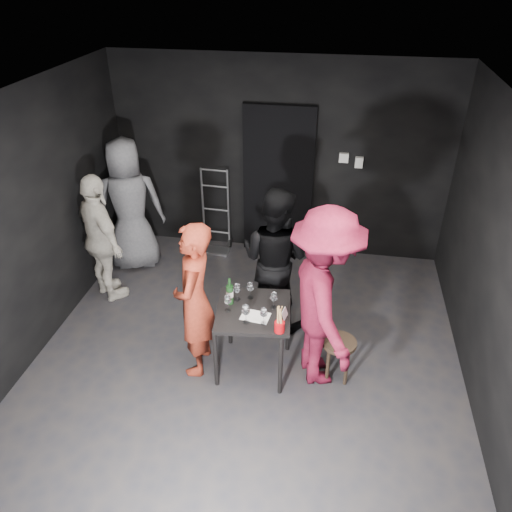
% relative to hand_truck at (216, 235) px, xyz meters
% --- Properties ---
extents(floor, '(4.50, 5.00, 0.02)m').
position_rel_hand_truck_xyz_m(floor, '(0.87, -2.29, -0.22)').
color(floor, black).
rests_on(floor, ground).
extents(ceiling, '(4.50, 5.00, 0.02)m').
position_rel_hand_truck_xyz_m(ceiling, '(0.87, -2.29, 2.48)').
color(ceiling, silver).
rests_on(ceiling, ground).
extents(wall_back, '(4.50, 0.04, 2.70)m').
position_rel_hand_truck_xyz_m(wall_back, '(0.87, 0.21, 1.13)').
color(wall_back, black).
rests_on(wall_back, ground).
extents(wall_left, '(0.04, 5.00, 2.70)m').
position_rel_hand_truck_xyz_m(wall_left, '(-1.38, -2.29, 1.13)').
color(wall_left, black).
rests_on(wall_left, ground).
extents(wall_right, '(0.04, 5.00, 2.70)m').
position_rel_hand_truck_xyz_m(wall_right, '(3.12, -2.29, 1.13)').
color(wall_right, black).
rests_on(wall_right, ground).
extents(doorway, '(0.95, 0.10, 2.10)m').
position_rel_hand_truck_xyz_m(doorway, '(0.87, 0.15, 0.83)').
color(doorway, black).
rests_on(doorway, ground).
extents(wallbox_upper, '(0.12, 0.06, 0.12)m').
position_rel_hand_truck_xyz_m(wallbox_upper, '(1.72, 0.16, 1.23)').
color(wallbox_upper, '#B7B7B2').
rests_on(wallbox_upper, wall_back).
extents(wallbox_lower, '(0.10, 0.06, 0.14)m').
position_rel_hand_truck_xyz_m(wallbox_lower, '(1.92, 0.16, 1.18)').
color(wallbox_lower, '#B7B7B2').
rests_on(wallbox_lower, wall_back).
extents(hand_truck, '(0.41, 0.35, 1.23)m').
position_rel_hand_truck_xyz_m(hand_truck, '(0.00, 0.00, 0.00)').
color(hand_truck, '#B2B2B7').
rests_on(hand_truck, floor).
extents(tasting_table, '(0.72, 0.72, 0.75)m').
position_rel_hand_truck_xyz_m(tasting_table, '(0.96, -2.30, 0.43)').
color(tasting_table, black).
rests_on(tasting_table, floor).
extents(stool, '(0.34, 0.34, 0.47)m').
position_rel_hand_truck_xyz_m(stool, '(1.82, -2.30, 0.15)').
color(stool, black).
rests_on(stool, floor).
extents(server_red, '(0.50, 0.71, 1.87)m').
position_rel_hand_truck_xyz_m(server_red, '(0.39, -2.37, 0.71)').
color(server_red, '#9E301C').
rests_on(server_red, floor).
extents(woman_black, '(1.03, 0.80, 1.88)m').
position_rel_hand_truck_xyz_m(woman_black, '(1.05, -1.47, 0.72)').
color(woman_black, black).
rests_on(woman_black, floor).
extents(man_maroon, '(1.18, 1.68, 2.37)m').
position_rel_hand_truck_xyz_m(man_maroon, '(1.63, -2.28, 0.96)').
color(man_maroon, maroon).
rests_on(man_maroon, floor).
extents(bystander_cream, '(1.11, 1.05, 1.77)m').
position_rel_hand_truck_xyz_m(bystander_cream, '(-1.05, -1.36, 0.66)').
color(bystander_cream, beige).
rests_on(bystander_cream, floor).
extents(bystander_grey, '(1.18, 0.87, 2.16)m').
position_rel_hand_truck_xyz_m(bystander_grey, '(-0.99, -0.59, 0.86)').
color(bystander_grey, '#57575C').
rests_on(bystander_grey, floor).
extents(tasting_mat, '(0.29, 0.21, 0.00)m').
position_rel_hand_truck_xyz_m(tasting_mat, '(0.99, -2.41, 0.53)').
color(tasting_mat, white).
rests_on(tasting_mat, tasting_table).
extents(wine_glass_a, '(0.09, 0.09, 0.19)m').
position_rel_hand_truck_xyz_m(wine_glass_a, '(0.71, -2.36, 0.62)').
color(wine_glass_a, white).
rests_on(wine_glass_a, tasting_table).
extents(wine_glass_b, '(0.09, 0.09, 0.20)m').
position_rel_hand_truck_xyz_m(wine_glass_b, '(0.77, -2.17, 0.63)').
color(wine_glass_b, white).
rests_on(wine_glass_b, tasting_table).
extents(wine_glass_c, '(0.08, 0.08, 0.19)m').
position_rel_hand_truck_xyz_m(wine_glass_c, '(0.89, -2.11, 0.62)').
color(wine_glass_c, white).
rests_on(wine_glass_c, tasting_table).
extents(wine_glass_d, '(0.10, 0.10, 0.21)m').
position_rel_hand_truck_xyz_m(wine_glass_d, '(0.92, -2.50, 0.63)').
color(wine_glass_d, white).
rests_on(wine_glass_d, tasting_table).
extents(wine_glass_e, '(0.08, 0.08, 0.19)m').
position_rel_hand_truck_xyz_m(wine_glass_e, '(1.09, -2.49, 0.62)').
color(wine_glass_e, white).
rests_on(wine_glass_e, tasting_table).
extents(wine_glass_f, '(0.09, 0.09, 0.19)m').
position_rel_hand_truck_xyz_m(wine_glass_f, '(1.15, -2.24, 0.62)').
color(wine_glass_f, white).
rests_on(wine_glass_f, tasting_table).
extents(wine_bottle, '(0.07, 0.07, 0.29)m').
position_rel_hand_truck_xyz_m(wine_bottle, '(0.71, -2.24, 0.64)').
color(wine_bottle, black).
rests_on(wine_bottle, tasting_table).
extents(breadstick_cup, '(0.10, 0.10, 0.30)m').
position_rel_hand_truck_xyz_m(breadstick_cup, '(1.25, -2.58, 0.66)').
color(breadstick_cup, '#AC070D').
rests_on(breadstick_cup, tasting_table).
extents(reserved_card, '(0.09, 0.13, 0.09)m').
position_rel_hand_truck_xyz_m(reserved_card, '(1.25, -2.37, 0.57)').
color(reserved_card, white).
rests_on(reserved_card, tasting_table).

